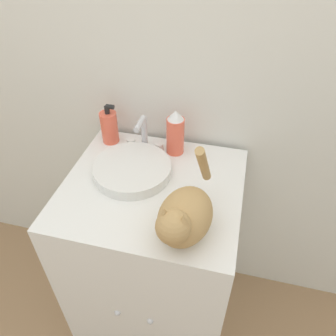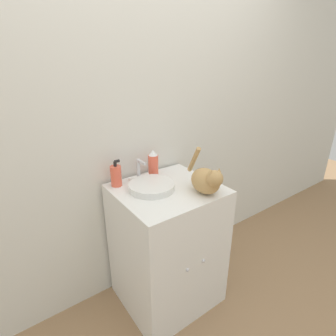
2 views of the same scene
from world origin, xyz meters
The scene contains 7 objects.
wall_back centered at (0.00, 0.61, 1.25)m, with size 6.00×0.05×2.50m.
vanity_cabinet centered at (0.00, 0.28, 0.44)m, with size 0.62×0.58×0.87m.
sink_basin centered at (-0.09, 0.33, 0.89)m, with size 0.28×0.28×0.04m.
faucet centered at (-0.09, 0.47, 0.94)m, with size 0.15×0.10×0.15m.
cat centered at (0.15, 0.10, 0.96)m, with size 0.19×0.34×0.25m.
soap_bottle centered at (-0.24, 0.50, 0.94)m, with size 0.07×0.07×0.17m.
spray_bottle centered at (0.03, 0.49, 0.96)m, with size 0.07×0.07×0.18m.
Camera 1 is at (0.25, -0.51, 1.66)m, focal length 35.00 mm.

